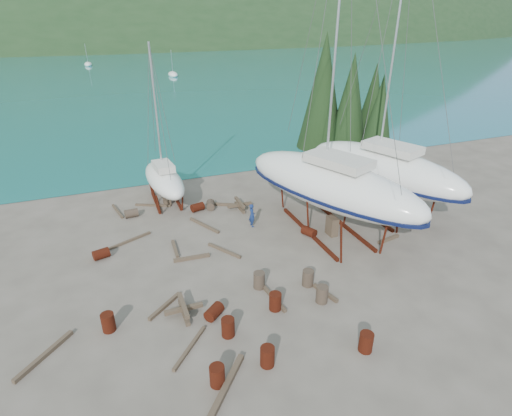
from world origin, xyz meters
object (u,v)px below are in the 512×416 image
object	(u,v)px
large_sailboat_far	(383,168)
small_sailboat_shore	(164,179)
large_sailboat_near	(330,184)
worker	(252,215)

from	to	relation	value
large_sailboat_far	small_sailboat_shore	bearing A→B (deg)	134.49
large_sailboat_far	small_sailboat_shore	world-z (taller)	large_sailboat_far
small_sailboat_shore	large_sailboat_near	bearing A→B (deg)	-48.30
large_sailboat_near	large_sailboat_far	xyz separation A→B (m)	(5.06, 1.42, -0.14)
large_sailboat_far	large_sailboat_near	bearing A→B (deg)	175.90
small_sailboat_shore	large_sailboat_far	bearing A→B (deg)	-31.60
small_sailboat_shore	worker	world-z (taller)	small_sailboat_shore
small_sailboat_shore	worker	xyz separation A→B (m)	(4.62, -5.88, -1.03)
small_sailboat_shore	worker	bearing A→B (deg)	-57.78
large_sailboat_far	small_sailboat_shore	xyz separation A→B (m)	(-13.99, 6.72, -1.28)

